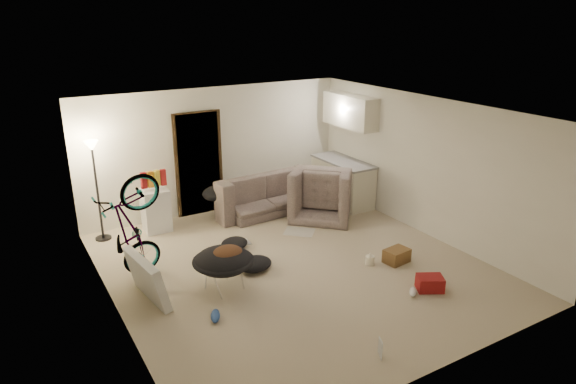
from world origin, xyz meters
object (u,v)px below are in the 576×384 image
juicer (370,260)px  sofa (260,196)px  mini_fridge (156,210)px  drink_case_b (430,283)px  kitchen_counter (342,182)px  drink_case_a (397,256)px  floor_lamp (95,169)px  bicycle (133,252)px  saucer_chair (224,266)px  armchair (324,196)px  tv_box (147,279)px

juicer → sofa: bearing=97.3°
mini_fridge → drink_case_b: mini_fridge is taller
drink_case_b → sofa: bearing=127.9°
kitchen_counter → drink_case_a: (-0.92, -2.74, -0.33)m
kitchen_counter → floor_lamp: bearing=172.3°
bicycle → drink_case_a: 4.15m
bicycle → saucer_chair: bearing=-137.3°
sofa → mini_fridge: 2.13m
mini_fridge → armchair: bearing=-14.4°
saucer_chair → tv_box: bearing=165.2°
tv_box → bicycle: bearing=82.8°
mini_fridge → tv_box: 2.52m
mini_fridge → tv_box: bearing=-107.7°
drink_case_b → juicer: (-0.24, 1.08, -0.02)m
kitchen_counter → drink_case_a: bearing=-108.6°
sofa → armchair: armchair is taller
saucer_chair → sofa: bearing=52.5°
armchair → tv_box: 4.23m
bicycle → tv_box: 0.70m
armchair → drink_case_b: armchair is taller
drink_case_a → mini_fridge: bearing=124.9°
mini_fridge → tv_box: (-0.86, -2.37, -0.06)m
tv_box → drink_case_b: tv_box is taller
floor_lamp → mini_fridge: size_ratio=2.27×
armchair → juicer: 2.29m
armchair → drink_case_b: bearing=127.6°
drink_case_b → drink_case_a: bearing=107.8°
floor_lamp → saucer_chair: (1.15, -2.74, -0.93)m
tv_box → saucer_chair: bearing=-22.1°
mini_fridge → floor_lamp: bearing=176.4°
drink_case_a → saucer_chair: bearing=159.9°
armchair → tv_box: armchair is taller
armchair → floor_lamp: bearing=29.6°
kitchen_counter → bicycle: bearing=-166.6°
kitchen_counter → mini_fridge: size_ratio=1.88×
floor_lamp → sofa: size_ratio=0.86×
sofa → bicycle: (-2.99, -1.58, 0.14)m
juicer → drink_case_b: bearing=-77.3°
sofa → saucer_chair: bearing=48.9°
kitchen_counter → drink_case_b: bearing=-106.8°
sofa → drink_case_a: sofa is taller
armchair → mini_fridge: 3.26m
sofa → tv_box: (-2.99, -2.27, 0.03)m
kitchen_counter → mini_fridge: kitchen_counter is taller
kitchen_counter → armchair: (-0.75, -0.39, -0.06)m
bicycle → juicer: bicycle is taller
kitchen_counter → bicycle: 4.86m
drink_case_a → juicer: drink_case_a is taller
kitchen_counter → tv_box: size_ratio=1.48×
kitchen_counter → armchair: bearing=-152.3°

